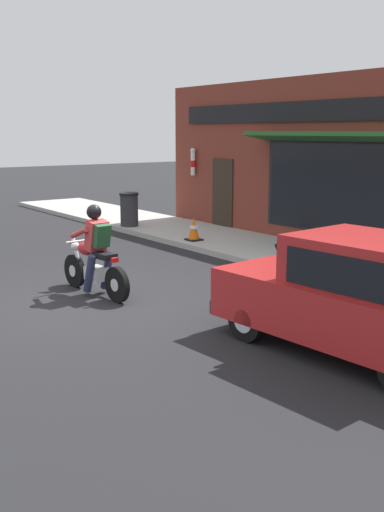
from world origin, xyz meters
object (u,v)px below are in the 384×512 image
motorcycle_with_rider (95,257)px  trash_bin (129,209)px  car_hatchback (358,297)px  traffic_cone (194,229)px

motorcycle_with_rider → trash_bin: motorcycle_with_rider is taller
trash_bin → car_hatchback: bearing=-104.9°
car_hatchback → motorcycle_with_rider: bearing=106.2°
motorcycle_with_rider → car_hatchback: motorcycle_with_rider is taller
traffic_cone → trash_bin: bearing=91.8°
traffic_cone → motorcycle_with_rider: bearing=-147.2°
motorcycle_with_rider → traffic_cone: 5.01m
car_hatchback → traffic_cone: car_hatchback is taller
traffic_cone → trash_bin: (-0.09, 3.05, 0.20)m
motorcycle_with_rider → traffic_cone: motorcycle_with_rider is taller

